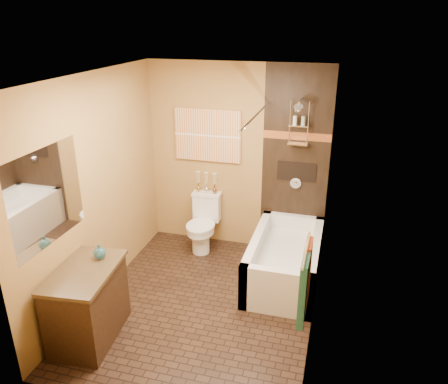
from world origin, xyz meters
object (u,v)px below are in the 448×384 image
(sunset_painting, at_px, (208,135))
(bathtub, at_px, (285,263))
(toilet, at_px, (203,223))
(vanity, at_px, (88,304))

(sunset_painting, xyz_separation_m, bathtub, (1.19, -0.73, -1.33))
(toilet, bearing_deg, bathtub, -23.81)
(sunset_painting, height_order, toilet, sunset_painting)
(toilet, bearing_deg, sunset_painting, 87.64)
(vanity, bearing_deg, bathtub, 36.13)
(bathtub, height_order, vanity, vanity)
(sunset_painting, bearing_deg, bathtub, -31.34)
(sunset_painting, relative_size, bathtub, 0.60)
(toilet, bearing_deg, vanity, -107.15)
(sunset_painting, distance_m, toilet, 1.19)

